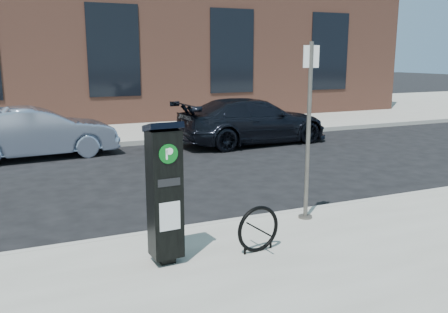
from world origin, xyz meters
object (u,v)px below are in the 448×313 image
car_silver (37,133)px  car_dark (253,121)px  bike_rack (258,229)px  parking_kiosk (165,192)px  sign_pole (308,134)px

car_silver → car_dark: 6.54m
bike_rack → car_silver: (-2.45, 8.57, 0.24)m
car_dark → bike_rack: bearing=149.8°
bike_rack → car_dark: size_ratio=0.13×
parking_kiosk → bike_rack: size_ratio=2.84×
bike_rack → car_silver: 8.92m
parking_kiosk → sign_pole: bearing=12.8°
parking_kiosk → car_silver: size_ratio=0.43×
sign_pole → parking_kiosk: bearing=-150.5°
bike_rack → car_silver: bearing=99.5°
sign_pole → car_dark: size_ratio=0.56×
parking_kiosk → car_dark: size_ratio=0.37×
sign_pole → car_silver: size_ratio=0.67×
sign_pole → car_silver: bearing=130.2°
bike_rack → sign_pole: bearing=27.3°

